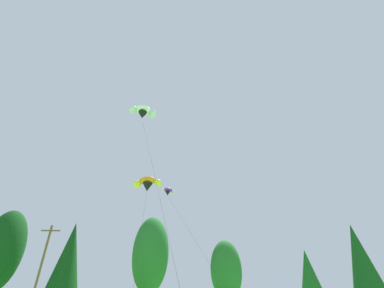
{
  "coord_description": "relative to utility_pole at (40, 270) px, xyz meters",
  "views": [
    {
      "loc": [
        -1.03,
        2.58,
        2.08
      ],
      "look_at": [
        0.0,
        22.77,
        14.46
      ],
      "focal_mm": 24.57,
      "sensor_mm": 36.0,
      "label": 1
    }
  ],
  "objects": [
    {
      "name": "treeline_tree_b",
      "position": [
        -10.51,
        9.37,
        3.54
      ],
      "size": [
        5.76,
        5.76,
        14.67
      ],
      "color": "#472D19",
      "rests_on": "ground_plane"
    },
    {
      "name": "treeline_tree_e",
      "position": [
        22.56,
        10.88,
        1.23
      ],
      "size": [
        4.73,
        4.73,
        10.87
      ],
      "color": "#472D19",
      "rests_on": "ground_plane"
    },
    {
      "name": "treeline_tree_g",
      "position": [
        44.14,
        10.79,
        3.22
      ],
      "size": [
        4.61,
        4.61,
        13.68
      ],
      "color": "#472D19",
      "rests_on": "ground_plane"
    },
    {
      "name": "parafoil_kite_far_purple",
      "position": [
        13.7,
        -1.12,
        8.94
      ],
      "size": [
        7.54,
        7.66,
        13.21
      ],
      "color": "purple"
    },
    {
      "name": "treeline_tree_c",
      "position": [
        -0.81,
        9.54,
        2.77
      ],
      "size": [
        4.45,
        4.45,
        12.96
      ],
      "color": "#472D19",
      "rests_on": "ground_plane"
    },
    {
      "name": "treeline_tree_d",
      "position": [
        10.75,
        13.23,
        3.75
      ],
      "size": [
        5.86,
        5.86,
        15.03
      ],
      "color": "#472D19",
      "rests_on": "ground_plane"
    },
    {
      "name": "parafoil_kite_mid_white",
      "position": [
        10.25,
        -6.21,
        17.54
      ],
      "size": [
        7.18,
        10.97,
        22.22
      ],
      "color": "white"
    },
    {
      "name": "parafoil_kite_high_orange",
      "position": [
        11.23,
        -2.68,
        9.31
      ],
      "size": [
        3.89,
        11.39,
        13.99
      ],
      "color": "orange"
    },
    {
      "name": "utility_pole",
      "position": [
        0.0,
        0.0,
        0.0
      ],
      "size": [
        2.2,
        0.26,
        10.17
      ],
      "color": "brown",
      "rests_on": "ground_plane"
    },
    {
      "name": "treeline_tree_f",
      "position": [
        35.65,
        11.59,
        0.72
      ],
      "size": [
        3.73,
        3.73,
        9.7
      ],
      "color": "#472D19",
      "rests_on": "ground_plane"
    }
  ]
}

